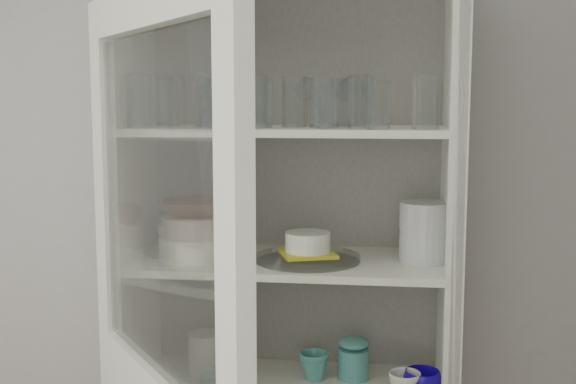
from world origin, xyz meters
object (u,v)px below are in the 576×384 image
Objects in this scene: goblet_3 at (353,99)px; cream_bowl at (194,226)px; mug_teal at (314,366)px; measuring_cups at (217,382)px; grey_bowl_stack at (424,232)px; goblet_1 at (306,100)px; goblet_2 at (344,101)px; plate_stack_front at (195,247)px; yellow_trivet at (308,253)px; teal_jar at (353,361)px; glass_platter at (308,258)px; white_ramekin at (308,242)px; plate_stack_back at (194,236)px; white_canister at (205,352)px; goblet_0 at (228,96)px; pantry_cabinet at (290,351)px; terracotta_bowl at (194,208)px.

cream_bowl is at bearing -165.54° from goblet_3.
measuring_cups is (-0.29, -0.11, -0.02)m from mug_teal.
cream_bowl is 1.08× the size of grey_bowl_stack.
goblet_2 is at bearing 14.59° from goblet_1.
measuring_cups is (0.07, -0.03, -0.42)m from plate_stack_front.
yellow_trivet is 0.40m from teal_jar.
glass_platter is at bearing 0.29° from cream_bowl.
goblet_1 is 0.91m from measuring_cups.
goblet_2 reaches higher than white_ramekin.
white_ramekin is at bearing -18.89° from plate_stack_back.
goblet_0 is at bearing 28.85° from white_canister.
plate_stack_front is at bearing -179.71° from glass_platter.
cream_bowl is at bearing -179.71° from glass_platter.
glass_platter is at bearing 6.81° from measuring_cups.
glass_platter is at bearing 0.00° from white_ramekin.
goblet_3 is 0.53× the size of glass_platter.
goblet_0 is 1.86× the size of measuring_cups.
teal_jar is at bearing 0.15° from white_canister.
pantry_cabinet reaches higher than mug_teal.
yellow_trivet is 1.31× the size of teal_jar.
terracotta_bowl is 0.54m from measuring_cups.
terracotta_bowl reaches higher than measuring_cups.
terracotta_bowl and grey_bowl_stack have the same top height.
grey_bowl_stack is at bearing 5.46° from glass_platter.
pantry_cabinet is at bearing -168.27° from goblet_1.
goblet_2 is 1.57× the size of measuring_cups.
white_canister reaches higher than teal_jar.
pantry_cabinet is 10.44× the size of terracotta_bowl.
measuring_cups is at bearing -24.11° from cream_bowl.
mug_teal is at bearing 12.19° from plate_stack_front.
measuring_cups is at bearing -154.60° from goblet_2.
measuring_cups is (-0.28, -0.03, -0.44)m from white_ramekin.
goblet_2 is 0.84m from mug_teal.
white_ramekin is 1.06× the size of white_canister.
teal_jar is 0.91× the size of white_canister.
cream_bowl is at bearing 0.00° from plate_stack_front.
goblet_2 is at bearing 25.40° from measuring_cups.
white_ramekin is (0.35, 0.00, -0.10)m from terracotta_bowl.
yellow_trivet is 1.62× the size of mug_teal.
pantry_cabinet reaches higher than goblet_3.
white_ramekin is at bearing 6.81° from measuring_cups.
teal_jar is 0.44m from measuring_cups.
goblet_3 is at bearing 20.86° from measuring_cups.
terracotta_bowl is at bearing -159.28° from pantry_cabinet.
plate_stack_front is at bearing 0.00° from cream_bowl.
plate_stack_front is (-0.44, -0.15, -0.44)m from goblet_2.
pantry_cabinet reaches higher than teal_jar.
yellow_trivet is (-0.12, -0.12, -0.46)m from goblet_3.
plate_stack_back is 0.18m from terracotta_bowl.
grey_bowl_stack is (0.22, -0.09, -0.39)m from goblet_3.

